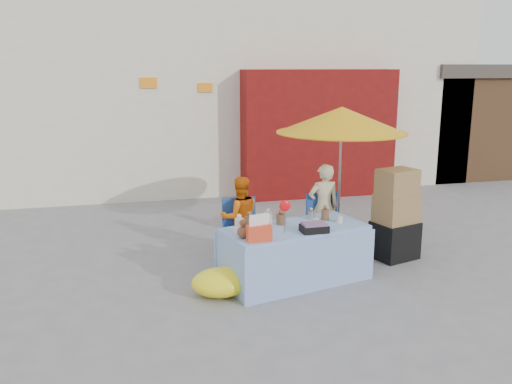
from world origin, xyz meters
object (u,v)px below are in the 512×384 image
object	(u,v)px
chair_left	(242,242)
vendor_beige	(323,207)
chair_right	(326,236)
umbrella	(342,120)
box_stack	(396,218)
vendor_orange	(240,217)
market_table	(294,253)

from	to	relation	value
chair_left	vendor_beige	world-z (taller)	vendor_beige
chair_right	umbrella	size ratio (longest dim) A/B	0.41
chair_left	box_stack	xyz separation A→B (m)	(2.10, -0.45, 0.34)
vendor_orange	umbrella	world-z (taller)	umbrella
chair_left	market_table	bearing A→B (deg)	-63.43
box_stack	chair_left	bearing A→B (deg)	167.82
market_table	box_stack	xyz separation A→B (m)	(1.63, 0.45, 0.23)
vendor_orange	umbrella	xyz separation A→B (m)	(1.55, 0.15, 1.31)
chair_left	chair_right	xyz separation A→B (m)	(1.25, 0.00, 0.00)
chair_left	vendor_beige	bearing A→B (deg)	5.20
market_table	vendor_orange	distance (m)	1.16
market_table	box_stack	bearing A→B (deg)	1.64
market_table	chair_left	distance (m)	1.02
chair_right	umbrella	distance (m)	1.69
chair_right	vendor_orange	xyz separation A→B (m)	(-1.25, 0.13, 0.33)
chair_left	box_stack	distance (m)	2.18
chair_left	box_stack	world-z (taller)	box_stack
umbrella	box_stack	xyz separation A→B (m)	(0.55, -0.74, -1.30)
chair_right	box_stack	world-z (taller)	box_stack
vendor_beige	chair_left	bearing A→B (deg)	5.20
chair_left	box_stack	size ratio (longest dim) A/B	0.66
umbrella	box_stack	distance (m)	1.59
chair_right	vendor_beige	bearing A→B (deg)	88.97
chair_left	umbrella	bearing A→B (deg)	9.46
chair_left	vendor_orange	distance (m)	0.35
chair_right	vendor_orange	bearing A→B (deg)	172.95
market_table	chair_left	xyz separation A→B (m)	(-0.47, 0.90, -0.11)
market_table	chair_right	distance (m)	1.20
market_table	vendor_beige	bearing A→B (deg)	39.27
chair_right	vendor_orange	size ratio (longest dim) A/B	0.73
market_table	umbrella	distance (m)	2.22
market_table	vendor_beige	distance (m)	1.33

